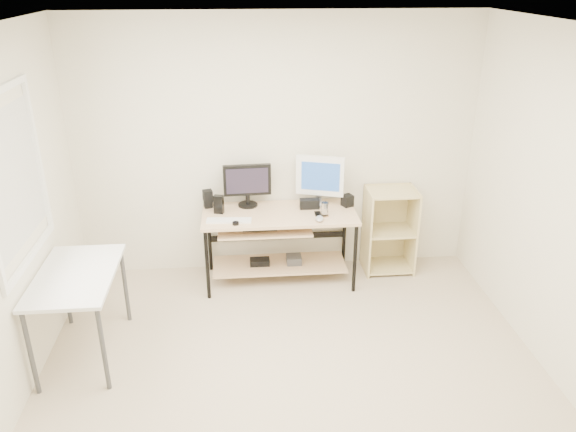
# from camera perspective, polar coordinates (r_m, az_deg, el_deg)

# --- Properties ---
(room) EXTENTS (4.01, 4.01, 2.62)m
(room) POSITION_cam_1_polar(r_m,az_deg,el_deg) (3.76, -1.17, -1.54)
(room) COLOR #C3B196
(room) RESTS_ON ground
(desk) EXTENTS (1.50, 0.65, 0.75)m
(desk) POSITION_cam_1_polar(r_m,az_deg,el_deg) (5.56, -1.14, -1.66)
(desk) COLOR #DCB88B
(desk) RESTS_ON ground
(side_table) EXTENTS (0.60, 1.00, 0.75)m
(side_table) POSITION_cam_1_polar(r_m,az_deg,el_deg) (4.74, -20.68, -6.36)
(side_table) COLOR white
(side_table) RESTS_ON ground
(shelf_unit) EXTENTS (0.50, 0.40, 0.90)m
(shelf_unit) POSITION_cam_1_polar(r_m,az_deg,el_deg) (5.93, 10.16, -1.28)
(shelf_unit) COLOR beige
(shelf_unit) RESTS_ON ground
(black_monitor) EXTENTS (0.47, 0.20, 0.43)m
(black_monitor) POSITION_cam_1_polar(r_m,az_deg,el_deg) (5.56, -4.16, 3.40)
(black_monitor) COLOR black
(black_monitor) RESTS_ON desk
(white_imac) EXTENTS (0.47, 0.19, 0.51)m
(white_imac) POSITION_cam_1_polar(r_m,az_deg,el_deg) (5.56, 3.28, 3.95)
(white_imac) COLOR silver
(white_imac) RESTS_ON desk
(keyboard) EXTENTS (0.43, 0.15, 0.01)m
(keyboard) POSITION_cam_1_polar(r_m,az_deg,el_deg) (5.32, -6.01, -0.45)
(keyboard) COLOR white
(keyboard) RESTS_ON desk
(mouse) EXTENTS (0.09, 0.13, 0.04)m
(mouse) POSITION_cam_1_polar(r_m,az_deg,el_deg) (5.30, 3.23, -0.27)
(mouse) COLOR #AFAFB4
(mouse) RESTS_ON desk
(center_speaker) EXTENTS (0.19, 0.09, 0.10)m
(center_speaker) POSITION_cam_1_polar(r_m,az_deg,el_deg) (5.56, 2.21, 1.25)
(center_speaker) COLOR black
(center_speaker) RESTS_ON desk
(speaker_left) EXTENTS (0.11, 0.11, 0.18)m
(speaker_left) POSITION_cam_1_polar(r_m,az_deg,el_deg) (5.62, -8.14, 1.78)
(speaker_left) COLOR black
(speaker_left) RESTS_ON desk
(speaker_right) EXTENTS (0.13, 0.13, 0.12)m
(speaker_right) POSITION_cam_1_polar(r_m,az_deg,el_deg) (5.64, 6.05, 1.58)
(speaker_right) COLOR black
(speaker_right) RESTS_ON desk
(audio_controller) EXTENTS (0.10, 0.08, 0.18)m
(audio_controller) POSITION_cam_1_polar(r_m,az_deg,el_deg) (5.47, -7.05, 1.18)
(audio_controller) COLOR black
(audio_controller) RESTS_ON desk
(volume_puck) EXTENTS (0.07, 0.07, 0.03)m
(volume_puck) POSITION_cam_1_polar(r_m,az_deg,el_deg) (5.24, -5.35, -0.74)
(volume_puck) COLOR black
(volume_puck) RESTS_ON desk
(smartphone) EXTENTS (0.06, 0.11, 0.01)m
(smartphone) POSITION_cam_1_polar(r_m,az_deg,el_deg) (5.45, 3.05, 0.24)
(smartphone) COLOR black
(smartphone) RESTS_ON desk
(coaster) EXTENTS (0.11, 0.11, 0.01)m
(coaster) POSITION_cam_1_polar(r_m,az_deg,el_deg) (5.41, 3.74, 0.04)
(coaster) COLOR #B07E4F
(coaster) RESTS_ON desk
(drinking_glass) EXTENTS (0.09, 0.09, 0.13)m
(drinking_glass) POSITION_cam_1_polar(r_m,az_deg,el_deg) (5.39, 3.76, 0.71)
(drinking_glass) COLOR white
(drinking_glass) RESTS_ON coaster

